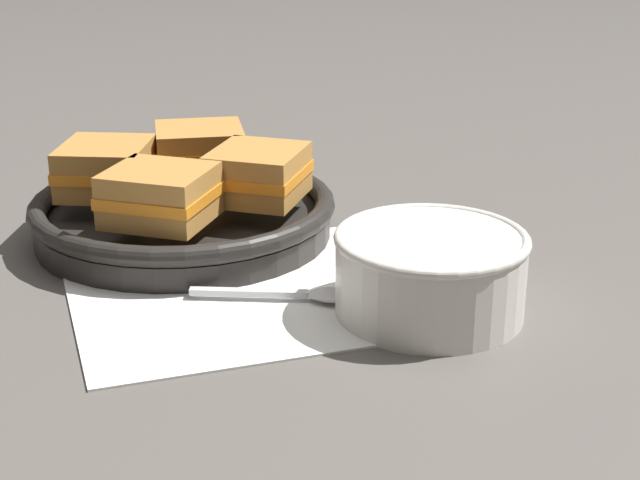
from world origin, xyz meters
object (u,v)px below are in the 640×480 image
Objects in this scene: sandwich_near_left at (258,174)px; sandwich_far_right at (160,195)px; sandwich_far_left at (106,168)px; soup_bowl at (430,268)px; spoon at (312,294)px; sandwich_near_right at (200,150)px; skillet at (184,216)px.

sandwich_far_right is (-0.09, -0.05, 0.00)m from sandwich_near_left.
sandwich_near_left and sandwich_far_left have the same top height.
soup_bowl is 1.34× the size of sandwich_near_left.
spoon is 1.59× the size of sandwich_near_right.
spoon is 0.25m from sandwich_near_right.
sandwich_near_right and sandwich_far_left have the same top height.
skillet reaches higher than spoon.
sandwich_near_right is (-0.05, 0.09, 0.00)m from sandwich_near_left.
sandwich_near_right is (0.02, 0.07, 0.04)m from skillet.
sandwich_far_right is at bearing 152.44° from spoon.
spoon is (-0.09, 0.03, -0.03)m from soup_bowl.
skillet is at bearing 164.72° from sandwich_near_left.
spoon is 1.26× the size of sandwich_near_left.
soup_bowl reaches higher than skillet.
soup_bowl is 0.21m from sandwich_near_left.
sandwich_far_right is at bearing -60.28° from sandwich_far_left.
skillet is 0.08m from sandwich_far_left.
spoon is at bearing -39.22° from sandwich_far_right.
sandwich_near_left and sandwich_near_right have the same top height.
sandwich_near_left is 1.10× the size of sandwich_far_left.
sandwich_near_left is (-0.03, 0.15, 0.06)m from spoon.
soup_bowl is at bearing -40.06° from sandwich_far_left.
skillet is at bearing 74.72° from sandwich_far_right.
sandwich_near_left is at bearing 123.53° from soup_bowl.
sandwich_far_right reaches higher than soup_bowl.
sandwich_near_right is at bearing 29.72° from sandwich_far_left.
skillet is at bearing -105.28° from sandwich_near_right.
sandwich_near_left is (-0.12, 0.18, 0.03)m from soup_bowl.
sandwich_far_right is (-0.21, 0.13, 0.03)m from soup_bowl.
sandwich_near_right is at bearing 120.48° from spoon.
sandwich_far_left is 0.10m from sandwich_far_right.
soup_bowl reaches higher than spoon.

